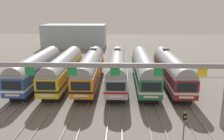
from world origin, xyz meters
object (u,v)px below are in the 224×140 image
at_px(commuter_train_stainless, 117,68).
at_px(yard_signal_mast, 184,121).
at_px(commuter_train_yellow, 63,68).
at_px(commuter_train_blue, 37,68).
at_px(commuter_train_orange, 90,68).
at_px(catenary_gantry, 93,74).
at_px(commuter_train_green, 144,69).
at_px(commuter_train_maroon, 171,69).

distance_m(commuter_train_stainless, yard_signal_mast, 17.24).
relative_size(commuter_train_yellow, commuter_train_stainless, 1.00).
height_order(commuter_train_yellow, commuter_train_stainless, commuter_train_stainless).
relative_size(commuter_train_blue, commuter_train_orange, 1.00).
relative_size(commuter_train_blue, yard_signal_mast, 6.66).
distance_m(commuter_train_orange, catenary_gantry, 13.91).
height_order(commuter_train_yellow, commuter_train_green, same).
bearing_deg(yard_signal_mast, commuter_train_yellow, 131.72).
height_order(commuter_train_green, commuter_train_maroon, commuter_train_maroon).
bearing_deg(catenary_gantry, commuter_train_orange, 98.63).
height_order(commuter_train_orange, commuter_train_stainless, same).
bearing_deg(commuter_train_yellow, commuter_train_green, 0.00).
bearing_deg(yard_signal_mast, commuter_train_green, 97.26).
height_order(commuter_train_blue, commuter_train_stainless, commuter_train_stainless).
distance_m(commuter_train_yellow, commuter_train_green, 12.29).
bearing_deg(commuter_train_yellow, yard_signal_mast, -48.28).
bearing_deg(commuter_train_maroon, commuter_train_stainless, 180.00).
bearing_deg(commuter_train_stainless, commuter_train_maroon, 0.00).
distance_m(commuter_train_maroon, yard_signal_mast, 16.24).
height_order(commuter_train_orange, commuter_train_maroon, same).
height_order(commuter_train_yellow, yard_signal_mast, commuter_train_yellow).
relative_size(commuter_train_green, commuter_train_maroon, 1.00).
height_order(commuter_train_stainless, catenary_gantry, catenary_gantry).
bearing_deg(catenary_gantry, yard_signal_mast, -17.54).
bearing_deg(commuter_train_orange, commuter_train_stainless, 0.00).
xyz_separation_m(commuter_train_stainless, commuter_train_green, (4.10, -0.00, -0.00)).
bearing_deg(commuter_train_green, commuter_train_yellow, 180.00).
xyz_separation_m(commuter_train_yellow, catenary_gantry, (6.15, -13.49, 2.66)).
relative_size(commuter_train_blue, commuter_train_green, 1.00).
bearing_deg(commuter_train_maroon, commuter_train_orange, 180.00).
xyz_separation_m(commuter_train_yellow, commuter_train_orange, (4.10, 0.00, 0.00)).
bearing_deg(commuter_train_maroon, yard_signal_mast, -97.26).
bearing_deg(commuter_train_yellow, commuter_train_stainless, 0.03).
bearing_deg(commuter_train_yellow, commuter_train_maroon, 0.02).
distance_m(commuter_train_stainless, catenary_gantry, 13.91).
height_order(commuter_train_yellow, commuter_train_maroon, commuter_train_maroon).
height_order(commuter_train_orange, commuter_train_green, commuter_train_orange).
xyz_separation_m(commuter_train_green, catenary_gantry, (-6.15, -13.49, 2.66)).
xyz_separation_m(commuter_train_orange, commuter_train_stainless, (4.10, 0.00, 0.00)).
bearing_deg(yard_signal_mast, commuter_train_maroon, 82.74).
height_order(commuter_train_yellow, catenary_gantry, catenary_gantry).
bearing_deg(yard_signal_mast, catenary_gantry, 162.46).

